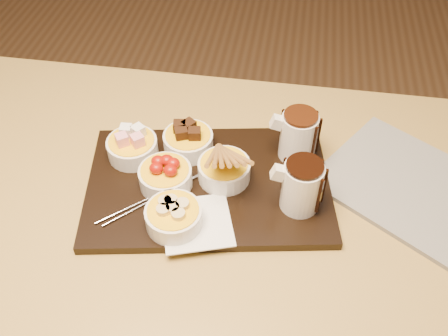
# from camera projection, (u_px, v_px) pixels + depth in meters

# --- Properties ---
(dining_table) EXTENTS (1.20, 0.80, 0.75)m
(dining_table) POSITION_uv_depth(u_px,v_px,m) (164.00, 231.00, 1.01)
(dining_table) COLOR #A7873E
(dining_table) RESTS_ON ground
(serving_board) EXTENTS (0.51, 0.38, 0.02)m
(serving_board) POSITION_uv_depth(u_px,v_px,m) (209.00, 185.00, 0.96)
(serving_board) COLOR black
(serving_board) RESTS_ON dining_table
(napkin) EXTENTS (0.15, 0.15, 0.00)m
(napkin) POSITION_uv_depth(u_px,v_px,m) (197.00, 223.00, 0.88)
(napkin) COLOR white
(napkin) RESTS_ON serving_board
(bowl_marshmallows) EXTENTS (0.10, 0.10, 0.04)m
(bowl_marshmallows) POSITION_uv_depth(u_px,v_px,m) (133.00, 148.00, 0.99)
(bowl_marshmallows) COLOR white
(bowl_marshmallows) RESTS_ON serving_board
(bowl_cake) EXTENTS (0.10, 0.10, 0.04)m
(bowl_cake) POSITION_uv_depth(u_px,v_px,m) (188.00, 142.00, 1.00)
(bowl_cake) COLOR white
(bowl_cake) RESTS_ON serving_board
(bowl_strawberries) EXTENTS (0.10, 0.10, 0.04)m
(bowl_strawberries) POSITION_uv_depth(u_px,v_px,m) (166.00, 177.00, 0.93)
(bowl_strawberries) COLOR white
(bowl_strawberries) RESTS_ON serving_board
(bowl_biscotti) EXTENTS (0.10, 0.10, 0.04)m
(bowl_biscotti) POSITION_uv_depth(u_px,v_px,m) (224.00, 171.00, 0.94)
(bowl_biscotti) COLOR white
(bowl_biscotti) RESTS_ON serving_board
(bowl_bananas) EXTENTS (0.10, 0.10, 0.04)m
(bowl_bananas) POSITION_uv_depth(u_px,v_px,m) (174.00, 217.00, 0.87)
(bowl_bananas) COLOR white
(bowl_bananas) RESTS_ON serving_board
(pitcher_dark_chocolate) EXTENTS (0.08, 0.08, 0.10)m
(pitcher_dark_chocolate) POSITION_uv_depth(u_px,v_px,m) (302.00, 187.00, 0.88)
(pitcher_dark_chocolate) COLOR silver
(pitcher_dark_chocolate) RESTS_ON serving_board
(pitcher_milk_chocolate) EXTENTS (0.08, 0.08, 0.10)m
(pitcher_milk_chocolate) POSITION_uv_depth(u_px,v_px,m) (298.00, 136.00, 0.97)
(pitcher_milk_chocolate) COLOR silver
(pitcher_milk_chocolate) RESTS_ON serving_board
(fondue_skewers) EXTENTS (0.20, 0.21, 0.01)m
(fondue_skewers) POSITION_uv_depth(u_px,v_px,m) (160.00, 193.00, 0.93)
(fondue_skewers) COLOR silver
(fondue_skewers) RESTS_ON serving_board
(newspaper) EXTENTS (0.40, 0.39, 0.01)m
(newspaper) POSITION_uv_depth(u_px,v_px,m) (411.00, 187.00, 0.96)
(newspaper) COLOR beige
(newspaper) RESTS_ON dining_table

